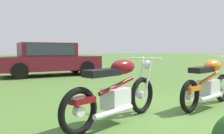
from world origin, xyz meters
The scene contains 4 objects.
ground_plane centered at (0.00, 0.00, 0.00)m, with size 120.00×120.00×0.00m, color #476B2D.
motorcycle_maroon centered at (-1.05, 0.19, 0.49)m, with size 2.04×0.96×1.02m.
motorcycle_orange centered at (1.10, 0.18, 0.48)m, with size 1.97×0.82×1.02m.
car_burgundy centered at (-0.14, 7.46, 0.80)m, with size 4.22×1.90×1.43m.
Camera 1 is at (-2.92, -2.95, 1.14)m, focal length 38.17 mm.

